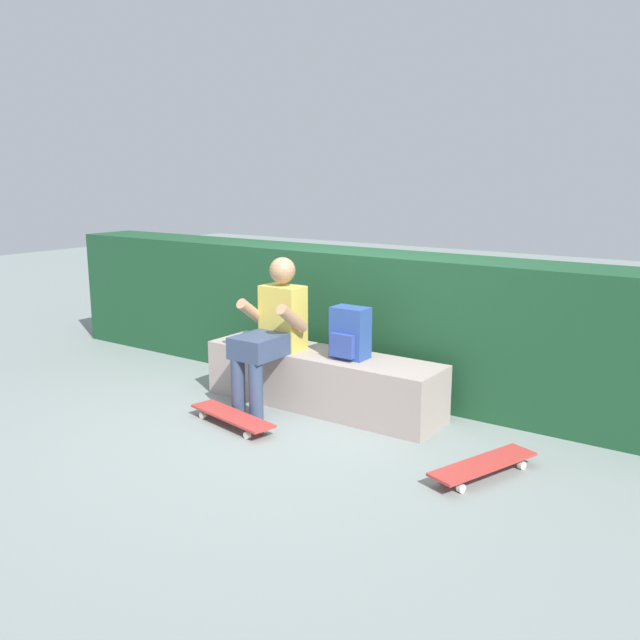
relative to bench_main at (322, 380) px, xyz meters
name	(u,v)px	position (x,y,z in m)	size (l,w,h in m)	color
ground_plane	(291,421)	(0.00, -0.41, -0.23)	(24.00, 24.00, 0.00)	gray
bench_main	(322,380)	(0.00, 0.00, 0.00)	(2.02, 0.51, 0.45)	#A5948B
person_skater	(272,328)	(-0.33, -0.22, 0.42)	(0.49, 0.62, 1.20)	gold
skateboard_near_person	(232,416)	(-0.30, -0.74, -0.15)	(0.82, 0.35, 0.09)	#BC3833
skateboard_beside_bench	(483,465)	(1.57, -0.49, -0.15)	(0.46, 0.82, 0.09)	#BC3833
backpack_on_bench	(350,334)	(0.27, -0.01, 0.42)	(0.28, 0.23, 0.40)	#2D4C99
hedge_row	(327,314)	(-0.44, 0.71, 0.37)	(6.09, 0.60, 1.20)	#1C492A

